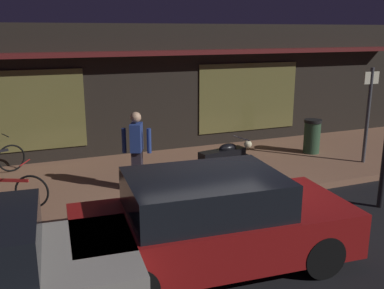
% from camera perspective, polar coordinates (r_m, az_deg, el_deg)
% --- Properties ---
extents(ground_plane, '(60.00, 60.00, 0.00)m').
position_cam_1_polar(ground_plane, '(7.89, 4.43, -11.05)').
color(ground_plane, black).
extents(sidewalk_slab, '(18.00, 4.00, 0.15)m').
position_cam_1_polar(sidewalk_slab, '(10.43, -2.94, -4.06)').
color(sidewalk_slab, '#8C6047').
rests_on(sidewalk_slab, ground_plane).
extents(storefront_building, '(18.00, 3.30, 3.60)m').
position_cam_1_polar(storefront_building, '(13.23, -7.93, 7.50)').
color(storefront_building, black).
rests_on(storefront_building, ground_plane).
extents(motorcycle, '(1.69, 0.61, 0.97)m').
position_cam_1_polar(motorcycle, '(9.59, 4.12, -2.18)').
color(motorcycle, black).
rests_on(motorcycle, sidewalk_slab).
extents(bicycle_extra, '(1.52, 0.75, 0.91)m').
position_cam_1_polar(bicycle_extra, '(8.98, -23.15, -5.46)').
color(bicycle_extra, black).
rests_on(bicycle_extra, sidewalk_slab).
extents(person_bystander, '(0.59, 0.44, 1.67)m').
position_cam_1_polar(person_bystander, '(9.11, -7.22, -0.67)').
color(person_bystander, '#28232D').
rests_on(person_bystander, sidewalk_slab).
extents(sign_post, '(0.44, 0.09, 2.40)m').
position_cam_1_polar(sign_post, '(11.73, 22.02, 4.23)').
color(sign_post, '#47474C').
rests_on(sign_post, sidewalk_slab).
extents(trash_bin, '(0.48, 0.48, 0.93)m').
position_cam_1_polar(trash_bin, '(12.39, 15.40, 1.08)').
color(trash_bin, '#2D4C33').
rests_on(trash_bin, sidewalk_slab).
extents(parked_car_far, '(4.22, 2.06, 1.42)m').
position_cam_1_polar(parked_car_far, '(6.50, 2.52, -10.00)').
color(parked_car_far, black).
rests_on(parked_car_far, ground_plane).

